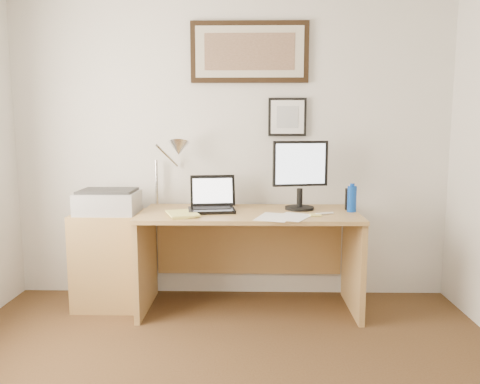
{
  "coord_description": "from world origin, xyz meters",
  "views": [
    {
      "loc": [
        0.15,
        -1.77,
        1.37
      ],
      "look_at": [
        0.09,
        1.43,
        0.93
      ],
      "focal_mm": 35.0,
      "sensor_mm": 36.0,
      "label": 1
    }
  ],
  "objects_px": {
    "desk": "(249,240)",
    "laptop": "(212,203)",
    "side_cabinet": "(109,260)",
    "lcd_monitor": "(300,172)",
    "book": "(168,215)",
    "printer": "(108,202)",
    "water_bottle": "(352,199)"
  },
  "relations": [
    {
      "from": "water_bottle",
      "to": "book",
      "type": "xyz_separation_m",
      "value": [
        -1.33,
        -0.21,
        -0.09
      ]
    },
    {
      "from": "book",
      "to": "desk",
      "type": "bearing_deg",
      "value": 25.63
    },
    {
      "from": "water_bottle",
      "to": "desk",
      "type": "bearing_deg",
      "value": 175.04
    },
    {
      "from": "side_cabinet",
      "to": "lcd_monitor",
      "type": "bearing_deg",
      "value": 2.19
    },
    {
      "from": "book",
      "to": "laptop",
      "type": "bearing_deg",
      "value": 38.9
    },
    {
      "from": "laptop",
      "to": "lcd_monitor",
      "type": "relative_size",
      "value": 0.72
    },
    {
      "from": "laptop",
      "to": "printer",
      "type": "height_order",
      "value": "laptop"
    },
    {
      "from": "lcd_monitor",
      "to": "desk",
      "type": "bearing_deg",
      "value": -176.96
    },
    {
      "from": "desk",
      "to": "laptop",
      "type": "xyz_separation_m",
      "value": [
        -0.28,
        -0.04,
        0.29
      ]
    },
    {
      "from": "desk",
      "to": "printer",
      "type": "distance_m",
      "value": 1.1
    },
    {
      "from": "printer",
      "to": "water_bottle",
      "type": "bearing_deg",
      "value": -0.41
    },
    {
      "from": "water_bottle",
      "to": "lcd_monitor",
      "type": "bearing_deg",
      "value": 167.05
    },
    {
      "from": "book",
      "to": "laptop",
      "type": "height_order",
      "value": "laptop"
    },
    {
      "from": "laptop",
      "to": "printer",
      "type": "distance_m",
      "value": 0.78
    },
    {
      "from": "water_bottle",
      "to": "book",
      "type": "bearing_deg",
      "value": -171.16
    },
    {
      "from": "desk",
      "to": "laptop",
      "type": "distance_m",
      "value": 0.41
    },
    {
      "from": "book",
      "to": "desk",
      "type": "xyz_separation_m",
      "value": [
        0.57,
        0.27,
        -0.25
      ]
    },
    {
      "from": "side_cabinet",
      "to": "lcd_monitor",
      "type": "relative_size",
      "value": 1.4
    },
    {
      "from": "side_cabinet",
      "to": "laptop",
      "type": "height_order",
      "value": "laptop"
    },
    {
      "from": "desk",
      "to": "printer",
      "type": "bearing_deg",
      "value": -177.13
    },
    {
      "from": "lcd_monitor",
      "to": "printer",
      "type": "bearing_deg",
      "value": -177.08
    },
    {
      "from": "book",
      "to": "desk",
      "type": "relative_size",
      "value": 0.17
    },
    {
      "from": "lcd_monitor",
      "to": "side_cabinet",
      "type": "bearing_deg",
      "value": -177.81
    },
    {
      "from": "desk",
      "to": "laptop",
      "type": "bearing_deg",
      "value": -171.93
    },
    {
      "from": "water_bottle",
      "to": "book",
      "type": "relative_size",
      "value": 0.7
    },
    {
      "from": "water_bottle",
      "to": "laptop",
      "type": "xyz_separation_m",
      "value": [
        -1.04,
        0.03,
        -0.04
      ]
    },
    {
      "from": "book",
      "to": "lcd_monitor",
      "type": "distance_m",
      "value": 1.03
    },
    {
      "from": "water_bottle",
      "to": "laptop",
      "type": "height_order",
      "value": "laptop"
    },
    {
      "from": "water_bottle",
      "to": "lcd_monitor",
      "type": "xyz_separation_m",
      "value": [
        -0.38,
        0.09,
        0.19
      ]
    },
    {
      "from": "desk",
      "to": "lcd_monitor",
      "type": "relative_size",
      "value": 3.08
    },
    {
      "from": "side_cabinet",
      "to": "desk",
      "type": "height_order",
      "value": "desk"
    },
    {
      "from": "side_cabinet",
      "to": "lcd_monitor",
      "type": "distance_m",
      "value": 1.6
    }
  ]
}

